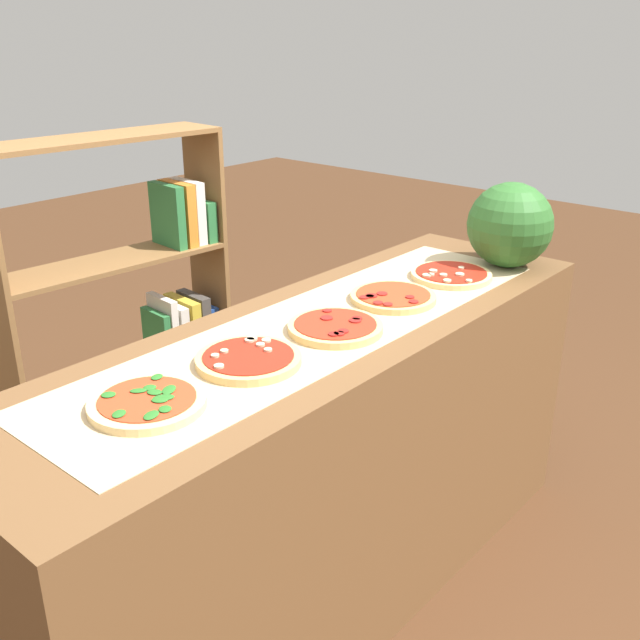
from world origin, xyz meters
The scene contains 10 objects.
ground_plane centered at (0.00, 0.00, 0.00)m, with size 12.00×12.00×0.00m, color #4C2D19.
counter centered at (0.00, 0.00, 0.48)m, with size 2.10×0.62×0.95m, color brown.
parchment_paper centered at (0.00, 0.00, 0.95)m, with size 1.75×0.44×0.00m, color tan.
pizza_spinach_0 centered at (-0.61, -0.02, 0.97)m, with size 0.27×0.27×0.03m.
pizza_mushroom_1 centered at (-0.31, -0.02, 0.97)m, with size 0.27×0.27×0.03m.
pizza_pepperoni_2 centered at (0.00, -0.06, 0.97)m, with size 0.27×0.27×0.03m.
pizza_pepperoni_3 centered at (0.31, -0.04, 0.97)m, with size 0.27×0.27×0.03m.
pizza_mushroom_4 centered at (0.61, -0.06, 0.97)m, with size 0.27×0.27×0.03m.
watermelon centered at (0.86, -0.14, 1.10)m, with size 0.30×0.30×0.30m, color #2D6628.
bookshelf centered at (0.15, 1.05, 0.67)m, with size 0.93×0.31×1.39m.
Camera 1 is at (-1.46, -1.26, 1.76)m, focal length 41.02 mm.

